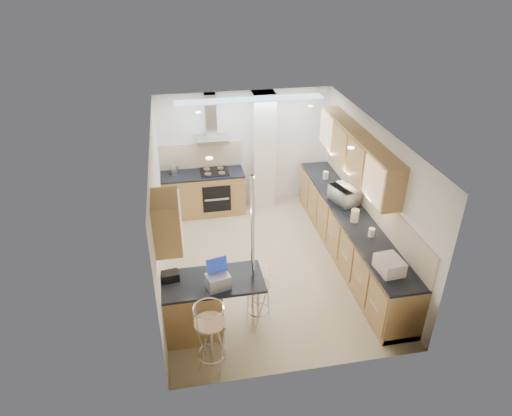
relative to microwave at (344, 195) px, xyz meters
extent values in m
plane|color=#C7B185|center=(-1.49, -0.39, -1.07)|extent=(4.80, 4.80, 0.00)
cube|color=white|center=(-1.49, 2.01, 0.18)|extent=(3.60, 0.04, 2.50)
cube|color=white|center=(-1.49, -2.79, 0.18)|extent=(3.60, 0.04, 2.50)
cube|color=white|center=(-3.29, -0.39, 0.18)|extent=(0.04, 4.80, 2.50)
cube|color=white|center=(0.31, -0.39, 0.18)|extent=(0.04, 4.80, 2.50)
cube|color=white|center=(-1.49, -0.39, 1.43)|extent=(3.60, 4.80, 0.02)
cube|color=#9E753F|center=(0.14, 0.01, 0.81)|extent=(0.34, 3.00, 0.72)
cube|color=#9E753F|center=(-3.12, -1.74, 0.81)|extent=(0.34, 0.62, 0.72)
cube|color=#F4EECD|center=(0.30, -0.39, 0.11)|extent=(0.03, 4.40, 0.56)
cube|color=#F4EECD|center=(-2.44, 1.99, 0.11)|extent=(1.70, 0.03, 0.56)
cube|color=white|center=(-1.14, 1.81, 0.18)|extent=(0.45, 0.40, 2.50)
cube|color=#B0B3B4|center=(-2.19, 1.76, 0.55)|extent=(0.62, 0.48, 0.08)
cube|color=#B0B3B4|center=(-2.19, 1.90, 0.99)|extent=(0.22, 0.20, 0.88)
cylinder|color=silver|center=(-2.02, -1.84, 0.18)|extent=(0.05, 0.05, 2.50)
cube|color=black|center=(-2.19, 1.40, -0.62)|extent=(0.58, 0.02, 0.58)
cube|color=black|center=(-2.19, 1.71, -0.14)|extent=(0.58, 0.50, 0.02)
cube|color=tan|center=(-1.49, 1.41, 1.42)|extent=(2.80, 0.35, 0.02)
cube|color=#9E753F|center=(0.01, -0.39, -0.63)|extent=(0.60, 4.40, 0.88)
cube|color=black|center=(0.01, -0.39, -0.17)|extent=(0.63, 4.40, 0.04)
cube|color=#9E753F|center=(-2.44, 1.71, -0.63)|extent=(1.70, 0.60, 0.88)
cube|color=black|center=(-2.44, 1.71, -0.17)|extent=(1.70, 0.63, 0.04)
cube|color=#9E753F|center=(-2.61, -1.84, -0.62)|extent=(1.35, 0.62, 0.90)
cube|color=black|center=(-2.61, -1.84, -0.15)|extent=(1.47, 0.72, 0.04)
imported|color=white|center=(0.00, 0.00, 0.00)|extent=(0.52, 0.63, 0.30)
cube|color=#919398|center=(-2.52, -2.01, -0.03)|extent=(0.35, 0.29, 0.21)
cube|color=black|center=(-3.15, -1.72, -0.07)|extent=(0.26, 0.20, 0.13)
cylinder|color=beige|center=(0.06, 0.46, -0.06)|extent=(0.13, 0.13, 0.19)
cylinder|color=beige|center=(-0.03, 0.99, -0.07)|extent=(0.13, 0.13, 0.16)
cylinder|color=beige|center=(-0.06, -0.68, -0.04)|extent=(0.15, 0.15, 0.22)
cylinder|color=white|center=(0.04, -1.16, -0.08)|extent=(0.13, 0.13, 0.14)
cube|color=beige|center=(-0.08, -2.07, -0.04)|extent=(0.35, 0.43, 0.21)
cylinder|color=#B0B3B4|center=(-2.99, 1.75, -0.04)|extent=(0.16, 0.16, 0.21)
camera|label=1|loc=(-2.90, -6.85, 3.86)|focal=32.00mm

